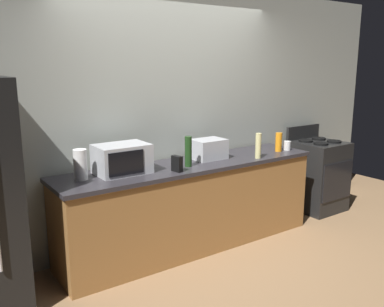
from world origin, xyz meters
TOP-DOWN VIEW (x-y plane):
  - ground_plane at (0.00, 0.00)m, footprint 8.00×8.00m
  - back_wall at (0.00, 0.81)m, footprint 6.40×0.10m
  - counter_run at (0.00, 0.40)m, footprint 2.84×0.64m
  - stove_range at (2.00, 0.40)m, footprint 0.60×0.61m
  - microwave at (-0.75, 0.45)m, footprint 0.48×0.35m
  - toaster_oven at (0.26, 0.46)m, footprint 0.34×0.26m
  - paper_towel_roll at (-1.14, 0.45)m, footprint 0.12×0.12m
  - cordless_phone at (-0.31, 0.21)m, footprint 0.07×0.12m
  - bottle_vinegar at (0.71, 0.18)m, footprint 0.06×0.06m
  - bottle_dish_soap at (1.14, 0.31)m, footprint 0.08×0.08m
  - bottle_wine at (-0.11, 0.31)m, footprint 0.07×0.07m
  - mug_white at (1.28, 0.30)m, footprint 0.08×0.08m

SIDE VIEW (x-z plane):
  - ground_plane at x=0.00m, z-range 0.00..0.00m
  - counter_run at x=0.00m, z-range 0.00..0.90m
  - stove_range at x=2.00m, z-range -0.08..1.00m
  - mug_white at x=1.28m, z-range 0.90..1.00m
  - cordless_phone at x=-0.31m, z-range 0.90..1.05m
  - toaster_oven at x=0.26m, z-range 0.90..1.11m
  - bottle_dish_soap at x=1.14m, z-range 0.90..1.12m
  - bottle_vinegar at x=0.71m, z-range 0.90..1.17m
  - microwave at x=-0.75m, z-range 0.90..1.17m
  - paper_towel_roll at x=-1.14m, z-range 0.90..1.17m
  - bottle_wine at x=-0.11m, z-range 0.90..1.20m
  - back_wall at x=0.00m, z-range 0.00..2.70m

